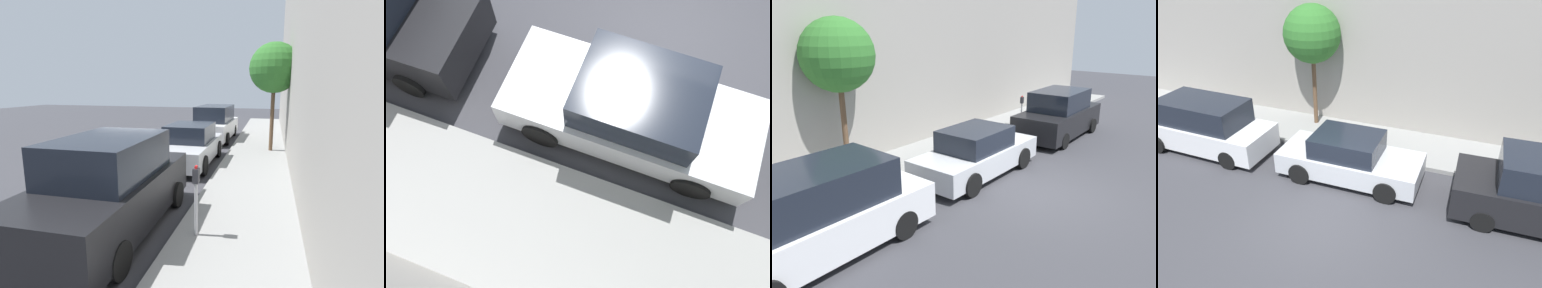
% 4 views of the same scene
% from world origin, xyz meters
% --- Properties ---
extents(ground_plane, '(60.00, 60.00, 0.00)m').
position_xyz_m(ground_plane, '(0.00, 0.00, 0.00)').
color(ground_plane, '#38383D').
extents(sidewalk, '(2.43, 32.00, 0.15)m').
position_xyz_m(sidewalk, '(4.72, 0.00, 0.07)').
color(sidewalk, gray).
rests_on(sidewalk, ground_plane).
extents(parked_sedan_second, '(1.92, 4.50, 1.54)m').
position_xyz_m(parked_sedan_second, '(2.27, -0.03, 0.72)').
color(parked_sedan_second, '#B7BABF').
rests_on(parked_sedan_second, ground_plane).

